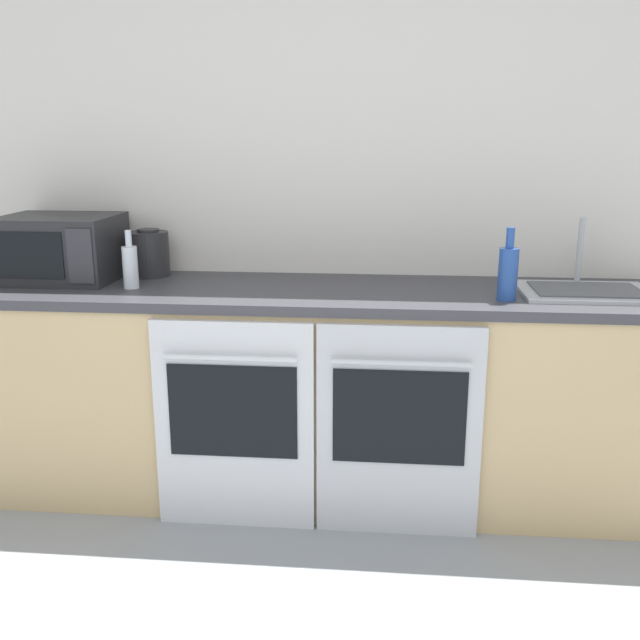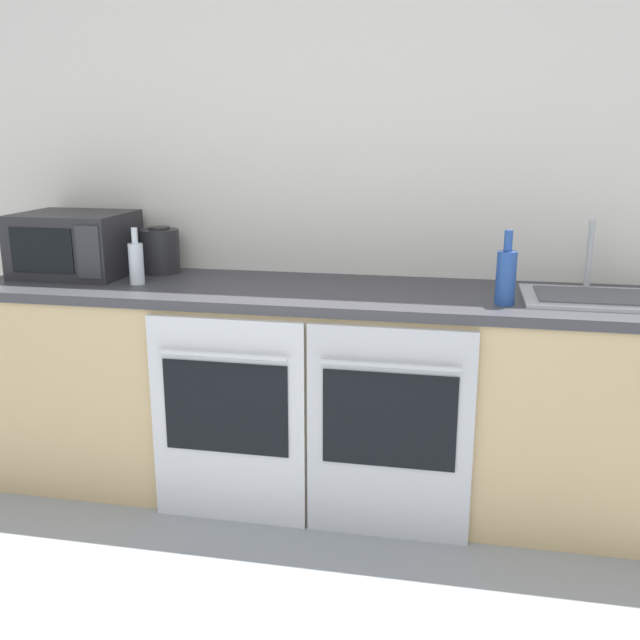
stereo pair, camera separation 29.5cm
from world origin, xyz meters
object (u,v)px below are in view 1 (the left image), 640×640
object	(u,v)px
bottle_clear	(130,266)
bottle_blue	(508,272)
microwave	(61,248)
kettle	(149,254)
oven_right	(399,431)
sink	(586,290)
oven_left	(234,425)

from	to	relation	value
bottle_clear	bottle_blue	xyz separation A→B (m)	(1.50, -0.08, 0.02)
microwave	kettle	size ratio (longest dim) A/B	2.27
bottle_clear	microwave	bearing A→B (deg)	158.50
oven_right	sink	distance (m)	0.94
microwave	oven_left	bearing A→B (deg)	-26.45
microwave	sink	world-z (taller)	sink
oven_left	kettle	xyz separation A→B (m)	(-0.47, 0.53, 0.57)
bottle_blue	sink	distance (m)	0.37
microwave	bottle_clear	size ratio (longest dim) A/B	1.99
oven_left	bottle_blue	world-z (taller)	bottle_blue
oven_right	kettle	xyz separation A→B (m)	(-1.11, 0.53, 0.57)
bottle_clear	sink	xyz separation A→B (m)	(1.83, 0.06, -0.08)
bottle_clear	sink	size ratio (longest dim) A/B	0.46
oven_left	oven_right	size ratio (longest dim) A/B	1.00
oven_left	oven_right	world-z (taller)	same
microwave	kettle	world-z (taller)	microwave
oven_right	sink	xyz separation A→B (m)	(0.73, 0.33, 0.49)
oven_right	kettle	distance (m)	1.35
oven_right	bottle_blue	xyz separation A→B (m)	(0.40, 0.19, 0.58)
microwave	sink	size ratio (longest dim) A/B	0.91
oven_left	microwave	bearing A→B (deg)	153.55
microwave	bottle_blue	distance (m)	1.86
bottle_clear	kettle	distance (m)	0.26
kettle	sink	world-z (taller)	sink
oven_left	bottle_blue	xyz separation A→B (m)	(1.03, 0.19, 0.58)
microwave	bottle_blue	size ratio (longest dim) A/B	1.71
oven_right	microwave	world-z (taller)	microwave
oven_right	oven_left	bearing A→B (deg)	180.00
microwave	oven_right	bearing A→B (deg)	-15.72
sink	kettle	bearing A→B (deg)	173.90
bottle_clear	sink	world-z (taller)	sink
oven_right	bottle_clear	world-z (taller)	bottle_clear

